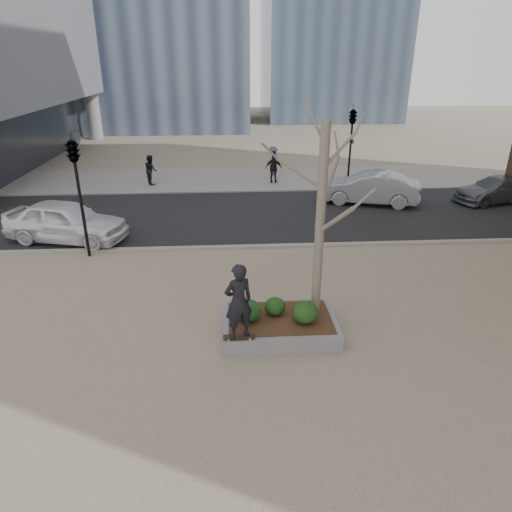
{
  "coord_description": "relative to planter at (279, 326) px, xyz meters",
  "views": [
    {
      "loc": [
        -0.28,
        -10.34,
        6.81
      ],
      "look_at": [
        0.5,
        2.0,
        1.4
      ],
      "focal_mm": 32.0,
      "sensor_mm": 36.0,
      "label": 1
    }
  ],
  "objects": [
    {
      "name": "street",
      "position": [
        -1.0,
        10.0,
        -0.21
      ],
      "size": [
        60.0,
        8.0,
        0.02
      ],
      "primitive_type": "cube",
      "color": "black",
      "rests_on": "ground"
    },
    {
      "name": "planter_mulch",
      "position": [
        0.0,
        0.0,
        0.25
      ],
      "size": [
        2.7,
        1.7,
        0.04
      ],
      "primitive_type": "cube",
      "color": "#382314",
      "rests_on": "planter"
    },
    {
      "name": "pedestrian_c",
      "position": [
        1.42,
        15.85,
        0.65
      ],
      "size": [
        1.07,
        0.67,
        1.7
      ],
      "primitive_type": "imported",
      "rotation": [
        0.0,
        0.0,
        2.87
      ],
      "color": "black",
      "rests_on": "far_sidewalk"
    },
    {
      "name": "skateboard",
      "position": [
        -1.1,
        -0.88,
        0.26
      ],
      "size": [
        0.79,
        0.23,
        0.08
      ],
      "primitive_type": null,
      "rotation": [
        0.0,
        0.0,
        0.04
      ],
      "color": "black",
      "rests_on": "planter"
    },
    {
      "name": "traffic_light_far",
      "position": [
        5.5,
        14.6,
        2.02
      ],
      "size": [
        0.6,
        2.48,
        4.5
      ],
      "primitive_type": null,
      "color": "black",
      "rests_on": "ground"
    },
    {
      "name": "ground",
      "position": [
        -1.0,
        0.0,
        -0.23
      ],
      "size": [
        120.0,
        120.0,
        0.0
      ],
      "primitive_type": "plane",
      "color": "gray",
      "rests_on": "ground"
    },
    {
      "name": "pedestrian_b",
      "position": [
        1.55,
        17.78,
        0.68
      ],
      "size": [
        0.99,
        1.29,
        1.77
      ],
      "primitive_type": "imported",
      "rotation": [
        0.0,
        0.0,
        4.39
      ],
      "color": "#405173",
      "rests_on": "far_sidewalk"
    },
    {
      "name": "skateboarder",
      "position": [
        -1.1,
        -0.88,
        1.27
      ],
      "size": [
        0.83,
        0.7,
        1.94
      ],
      "primitive_type": "imported",
      "rotation": [
        0.0,
        0.0,
        3.54
      ],
      "color": "black",
      "rests_on": "skateboard"
    },
    {
      "name": "police_car",
      "position": [
        -7.73,
        7.2,
        0.61
      ],
      "size": [
        5.15,
        3.1,
        1.64
      ],
      "primitive_type": "imported",
      "rotation": [
        0.0,
        0.0,
        1.31
      ],
      "color": "white",
      "rests_on": "street"
    },
    {
      "name": "far_sidewalk",
      "position": [
        -1.0,
        17.0,
        -0.21
      ],
      "size": [
        60.0,
        6.0,
        0.02
      ],
      "primitive_type": "cube",
      "color": "gray",
      "rests_on": "ground"
    },
    {
      "name": "car_third",
      "position": [
        12.32,
        11.34,
        0.44
      ],
      "size": [
        4.71,
        2.74,
        1.28
      ],
      "primitive_type": "imported",
      "rotation": [
        0.0,
        0.0,
        4.94
      ],
      "color": "#52565E",
      "rests_on": "street"
    },
    {
      "name": "shrub_right",
      "position": [
        0.63,
        -0.27,
        0.55
      ],
      "size": [
        0.67,
        0.67,
        0.57
      ],
      "primitive_type": "ellipsoid",
      "color": "#183310",
      "rests_on": "planter_mulch"
    },
    {
      "name": "pedestrian_a",
      "position": [
        -5.67,
        15.96,
        0.64
      ],
      "size": [
        0.9,
        1.0,
        1.68
      ],
      "primitive_type": "imported",
      "rotation": [
        0.0,
        0.0,
        1.97
      ],
      "color": "black",
      "rests_on": "far_sidewalk"
    },
    {
      "name": "traffic_light_near",
      "position": [
        -6.5,
        5.6,
        2.02
      ],
      "size": [
        0.6,
        2.48,
        4.5
      ],
      "primitive_type": null,
      "color": "black",
      "rests_on": "ground"
    },
    {
      "name": "sycamore_tree",
      "position": [
        1.0,
        0.3,
        3.56
      ],
      "size": [
        2.8,
        2.8,
        6.6
      ],
      "primitive_type": null,
      "color": "gray",
      "rests_on": "planter_mulch"
    },
    {
      "name": "shrub_left",
      "position": [
        -0.84,
        -0.09,
        0.55
      ],
      "size": [
        0.68,
        0.68,
        0.57
      ],
      "primitive_type": "ellipsoid",
      "color": "#113614",
      "rests_on": "planter_mulch"
    },
    {
      "name": "car_silver",
      "position": [
        5.76,
        11.45,
        0.59
      ],
      "size": [
        5.12,
        3.03,
        1.59
      ],
      "primitive_type": "imported",
      "rotation": [
        0.0,
        0.0,
        4.42
      ],
      "color": "#999BA1",
      "rests_on": "street"
    },
    {
      "name": "planter",
      "position": [
        0.0,
        0.0,
        0.0
      ],
      "size": [
        3.0,
        2.0,
        0.45
      ],
      "primitive_type": "cube",
      "color": "gray",
      "rests_on": "ground"
    },
    {
      "name": "shrub_middle",
      "position": [
        -0.11,
        0.18,
        0.5
      ],
      "size": [
        0.55,
        0.55,
        0.47
      ],
      "primitive_type": "ellipsoid",
      "color": "#113511",
      "rests_on": "planter_mulch"
    }
  ]
}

